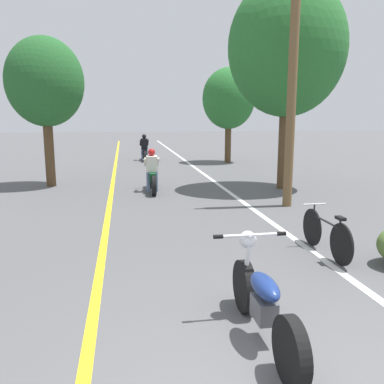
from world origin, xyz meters
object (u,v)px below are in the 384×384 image
(motorcycle_rider_lead, at_px, (152,175))
(motorcycle_foreground, at_px, (263,302))
(roadside_tree_right_near, at_px, (287,48))
(roadside_tree_right_far, at_px, (229,99))
(utility_pole, at_px, (292,84))
(roadside_tree_left, at_px, (45,83))
(motorcycle_rider_far, at_px, (144,151))
(bicycle_parked, at_px, (326,234))

(motorcycle_rider_lead, bearing_deg, motorcycle_foreground, -86.50)
(roadside_tree_right_near, xyz_separation_m, roadside_tree_right_far, (0.16, 7.82, -1.26))
(utility_pole, height_order, motorcycle_foreground, utility_pole)
(roadside_tree_left, height_order, motorcycle_rider_far, roadside_tree_left)
(bicycle_parked, bearing_deg, motorcycle_rider_lead, 111.36)
(motorcycle_rider_far, relative_size, bicycle_parked, 1.19)
(roadside_tree_left, xyz_separation_m, bicycle_parked, (5.94, -8.21, -3.09))
(roadside_tree_right_near, bearing_deg, bicycle_parked, -105.36)
(motorcycle_foreground, xyz_separation_m, motorcycle_rider_far, (-0.31, 18.30, 0.10))
(roadside_tree_left, height_order, motorcycle_rider_lead, roadside_tree_left)
(roadside_tree_right_far, xyz_separation_m, bicycle_parked, (-1.92, -14.22, -2.86))
(motorcycle_rider_far, bearing_deg, roadside_tree_left, -115.35)
(bicycle_parked, bearing_deg, motorcycle_foreground, -129.37)
(utility_pole, height_order, bicycle_parked, utility_pole)
(roadside_tree_right_far, height_order, motorcycle_foreground, roadside_tree_right_far)
(roadside_tree_left, distance_m, motorcycle_rider_lead, 4.78)
(motorcycle_rider_far, bearing_deg, utility_pole, -75.16)
(utility_pole, relative_size, motorcycle_rider_far, 2.99)
(roadside_tree_right_far, distance_m, motorcycle_rider_far, 5.28)
(roadside_tree_right_far, relative_size, motorcycle_foreground, 2.31)
(roadside_tree_left, xyz_separation_m, motorcycle_foreground, (3.93, -10.65, -3.03))
(motorcycle_foreground, bearing_deg, roadside_tree_left, 110.25)
(motorcycle_rider_lead, relative_size, bicycle_parked, 1.19)
(roadside_tree_right_far, xyz_separation_m, motorcycle_rider_far, (-4.24, 1.63, -2.70))
(roadside_tree_right_far, relative_size, motorcycle_rider_far, 2.31)
(roadside_tree_left, bearing_deg, utility_pole, -32.84)
(utility_pole, bearing_deg, bicycle_parked, -102.94)
(motorcycle_foreground, relative_size, bicycle_parked, 1.19)
(roadside_tree_right_near, xyz_separation_m, bicycle_parked, (-1.76, -6.41, -4.12))
(roadside_tree_right_near, relative_size, motorcycle_rider_lead, 3.23)
(utility_pole, xyz_separation_m, roadside_tree_right_far, (1.05, 10.41, 0.04))
(roadside_tree_right_near, height_order, motorcycle_rider_far, roadside_tree_right_near)
(roadside_tree_left, relative_size, bicycle_parked, 2.85)
(motorcycle_rider_far, bearing_deg, bicycle_parked, -81.69)
(motorcycle_rider_far, height_order, bicycle_parked, motorcycle_rider_far)
(roadside_tree_right_far, height_order, bicycle_parked, roadside_tree_right_far)
(roadside_tree_right_far, relative_size, roadside_tree_left, 0.97)
(roadside_tree_left, relative_size, motorcycle_rider_lead, 2.40)
(roadside_tree_right_far, height_order, motorcycle_rider_lead, roadside_tree_right_far)
(motorcycle_foreground, xyz_separation_m, motorcycle_rider_lead, (-0.55, 8.98, 0.08))
(roadside_tree_right_near, relative_size, motorcycle_rider_far, 3.21)
(motorcycle_rider_far, bearing_deg, roadside_tree_right_near, -66.66)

